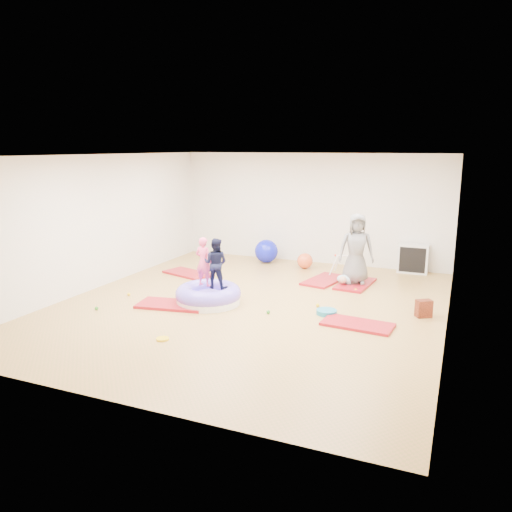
% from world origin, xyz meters
% --- Properties ---
extents(room, '(7.01, 8.01, 2.81)m').
position_xyz_m(room, '(0.00, 0.00, 1.40)').
color(room, '#AD7F44').
rests_on(room, ground).
extents(gym_mat_front_left, '(1.37, 0.85, 0.05)m').
position_xyz_m(gym_mat_front_left, '(-1.35, -0.61, 0.03)').
color(gym_mat_front_left, '#AB0D26').
rests_on(gym_mat_front_left, ground).
extents(gym_mat_mid_left, '(1.32, 0.93, 0.05)m').
position_xyz_m(gym_mat_mid_left, '(-2.27, 1.59, 0.02)').
color(gym_mat_mid_left, '#AB0D26').
rests_on(gym_mat_mid_left, ground).
extents(gym_mat_center_back, '(0.85, 1.33, 0.05)m').
position_xyz_m(gym_mat_center_back, '(0.86, 2.23, 0.03)').
color(gym_mat_center_back, '#AB0D26').
rests_on(gym_mat_center_back, ground).
extents(gym_mat_right, '(1.22, 0.69, 0.05)m').
position_xyz_m(gym_mat_right, '(2.11, -0.32, 0.02)').
color(gym_mat_right, '#AB0D26').
rests_on(gym_mat_right, ground).
extents(gym_mat_rear_right, '(0.74, 1.29, 0.05)m').
position_xyz_m(gym_mat_rear_right, '(1.56, 2.19, 0.03)').
color(gym_mat_rear_right, '#AB0D26').
rests_on(gym_mat_rear_right, ground).
extents(inflatable_cushion, '(1.26, 1.26, 0.40)m').
position_xyz_m(inflatable_cushion, '(-0.79, -0.20, 0.15)').
color(inflatable_cushion, white).
rests_on(inflatable_cushion, ground).
extents(child_pink, '(0.36, 0.25, 0.96)m').
position_xyz_m(child_pink, '(-0.93, -0.09, 0.84)').
color(child_pink, '#FD4B81').
rests_on(child_pink, inflatable_cushion).
extents(child_navy, '(0.50, 0.41, 0.96)m').
position_xyz_m(child_navy, '(-0.64, -0.15, 0.85)').
color(child_navy, black).
rests_on(child_navy, inflatable_cushion).
extents(adult_caregiver, '(0.85, 0.69, 1.52)m').
position_xyz_m(adult_caregiver, '(1.55, 2.18, 0.81)').
color(adult_caregiver, '#5E5E60').
rests_on(adult_caregiver, gym_mat_rear_right).
extents(infant, '(0.33, 0.34, 0.20)m').
position_xyz_m(infant, '(1.35, 2.01, 0.15)').
color(infant, '#A3C2D1').
rests_on(infant, gym_mat_rear_right).
extents(ball_pit_balls, '(4.25, 3.11, 0.07)m').
position_xyz_m(ball_pit_balls, '(-0.43, -0.03, 0.03)').
color(ball_pit_balls, yellow).
rests_on(ball_pit_balls, ground).
extents(exercise_ball_blue, '(0.60, 0.60, 0.60)m').
position_xyz_m(exercise_ball_blue, '(-1.03, 3.46, 0.30)').
color(exercise_ball_blue, '#0F16C5').
rests_on(exercise_ball_blue, ground).
extents(exercise_ball_orange, '(0.38, 0.38, 0.38)m').
position_xyz_m(exercise_ball_orange, '(0.09, 3.22, 0.19)').
color(exercise_ball_orange, '#DB542A').
rests_on(exercise_ball_orange, ground).
extents(infant_play_gym, '(0.62, 0.59, 0.48)m').
position_xyz_m(infant_play_gym, '(1.16, 2.92, 0.32)').
color(infant_play_gym, silver).
rests_on(infant_play_gym, ground).
extents(cube_shelf, '(0.69, 0.34, 0.69)m').
position_xyz_m(cube_shelf, '(2.60, 3.79, 0.35)').
color(cube_shelf, silver).
rests_on(cube_shelf, ground).
extents(balance_disc, '(0.37, 0.37, 0.08)m').
position_xyz_m(balance_disc, '(1.48, 0.06, 0.04)').
color(balance_disc, teal).
rests_on(balance_disc, ground).
extents(backpack, '(0.32, 0.28, 0.31)m').
position_xyz_m(backpack, '(3.10, 0.57, 0.16)').
color(backpack, '#A2391B').
rests_on(backpack, ground).
extents(yellow_toy, '(0.20, 0.20, 0.03)m').
position_xyz_m(yellow_toy, '(-0.57, -2.12, 0.01)').
color(yellow_toy, yellow).
rests_on(yellow_toy, ground).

